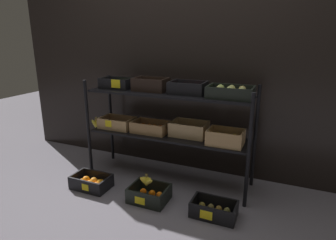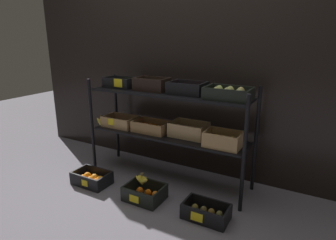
% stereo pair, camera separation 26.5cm
% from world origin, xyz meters
% --- Properties ---
extents(ground_plane, '(10.00, 10.00, 0.00)m').
position_xyz_m(ground_plane, '(0.00, 0.00, 0.00)').
color(ground_plane, slate).
extents(storefront_wall, '(3.97, 0.12, 1.89)m').
position_xyz_m(storefront_wall, '(0.00, 0.40, 0.95)').
color(storefront_wall, black).
rests_on(storefront_wall, ground_plane).
extents(display_rack, '(1.69, 0.43, 1.00)m').
position_xyz_m(display_rack, '(0.02, 0.00, 0.68)').
color(display_rack, black).
rests_on(display_rack, ground_plane).
extents(crate_ground_orange, '(0.35, 0.23, 0.12)m').
position_xyz_m(crate_ground_orange, '(-0.59, -0.45, 0.05)').
color(crate_ground_orange, black).
rests_on(crate_ground_orange, ground_plane).
extents(crate_ground_tangerine, '(0.33, 0.26, 0.13)m').
position_xyz_m(crate_ground_tangerine, '(0.01, -0.43, 0.05)').
color(crate_ground_tangerine, black).
rests_on(crate_ground_tangerine, ground_plane).
extents(crate_ground_kiwi, '(0.36, 0.22, 0.13)m').
position_xyz_m(crate_ground_kiwi, '(0.58, -0.43, 0.05)').
color(crate_ground_kiwi, black).
rests_on(crate_ground_kiwi, ground_plane).
extents(banana_bunch_loose, '(0.14, 0.05, 0.11)m').
position_xyz_m(banana_bunch_loose, '(-0.01, -0.44, 0.18)').
color(banana_bunch_loose, brown).
rests_on(banana_bunch_loose, crate_ground_tangerine).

